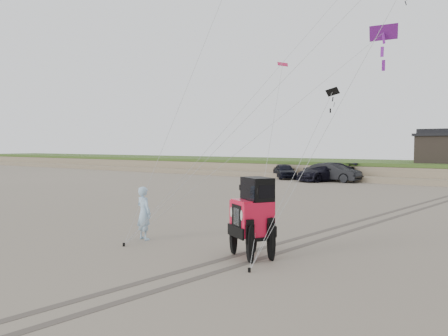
{
  "coord_description": "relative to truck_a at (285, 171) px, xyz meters",
  "views": [
    {
      "loc": [
        8.0,
        -10.37,
        3.45
      ],
      "look_at": [
        -1.32,
        3.0,
        2.6
      ],
      "focal_mm": 35.0,
      "sensor_mm": 36.0,
      "label": 1
    }
  ],
  "objects": [
    {
      "name": "ground",
      "position": [
        12.59,
        -30.16,
        -0.78
      ],
      "size": [
        160.0,
        160.0,
        0.0
      ],
      "primitive_type": "plane",
      "color": "#6B6054",
      "rests_on": "ground"
    },
    {
      "name": "dune_ridge",
      "position": [
        12.59,
        7.34,
        0.05
      ],
      "size": [
        160.0,
        14.25,
        1.73
      ],
      "color": "#7A6B54",
      "rests_on": "ground"
    },
    {
      "name": "stake_main",
      "position": [
        9.35,
        -30.39,
        -0.72
      ],
      "size": [
        0.08,
        0.08,
        0.12
      ],
      "primitive_type": "cylinder",
      "color": "black",
      "rests_on": "ground"
    },
    {
      "name": "tire_tracks",
      "position": [
        14.59,
        -22.16,
        -0.77
      ],
      "size": [
        5.22,
        29.74,
        0.01
      ],
      "color": "#4C443D",
      "rests_on": "ground"
    },
    {
      "name": "man",
      "position": [
        9.14,
        -29.22,
        0.2
      ],
      "size": [
        0.79,
        0.6,
        1.95
      ],
      "primitive_type": "imported",
      "rotation": [
        0.0,
        0.0,
        2.93
      ],
      "color": "#97C3E9",
      "rests_on": "ground"
    },
    {
      "name": "truck_b",
      "position": [
        5.42,
        -0.68,
        0.11
      ],
      "size": [
        5.54,
        2.43,
        1.77
      ],
      "primitive_type": "imported",
      "rotation": [
        0.0,
        0.0,
        1.47
      ],
      "color": "black",
      "rests_on": "ground"
    },
    {
      "name": "truck_a",
      "position": [
        0.0,
        0.0,
        0.0
      ],
      "size": [
        4.31,
        4.68,
        1.55
      ],
      "primitive_type": "imported",
      "rotation": [
        0.0,
        0.0,
        0.69
      ],
      "color": "black",
      "rests_on": "ground"
    },
    {
      "name": "truck_c",
      "position": [
        4.72,
        -0.63,
        0.12
      ],
      "size": [
        5.06,
        6.61,
        1.79
      ],
      "primitive_type": "imported",
      "rotation": [
        0.0,
        0.0,
        -0.48
      ],
      "color": "black",
      "rests_on": "ground"
    },
    {
      "name": "jeep",
      "position": [
        13.7,
        -29.15,
        0.21
      ],
      "size": [
        4.7,
        5.71,
        1.97
      ],
      "primitive_type": null,
      "rotation": [
        0.0,
        0.0,
        -0.54
      ],
      "color": "red",
      "rests_on": "ground"
    },
    {
      "name": "stake_aux",
      "position": [
        14.47,
        -30.54,
        -0.72
      ],
      "size": [
        0.08,
        0.08,
        0.12
      ],
      "primitive_type": "cylinder",
      "color": "black",
      "rests_on": "ground"
    }
  ]
}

